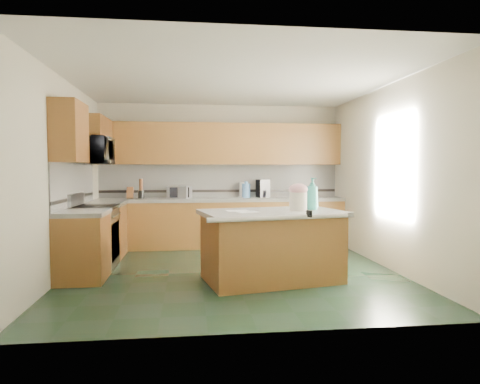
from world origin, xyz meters
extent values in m
plane|color=black|center=(0.00, 0.00, 0.00)|extent=(4.60, 4.60, 0.00)
plane|color=white|center=(0.00, 0.00, 2.70)|extent=(4.60, 4.60, 0.00)
cube|color=beige|center=(0.00, 2.32, 1.35)|extent=(4.60, 0.04, 2.70)
cube|color=beige|center=(0.00, -2.32, 1.35)|extent=(4.60, 0.04, 2.70)
cube|color=beige|center=(-2.32, 0.00, 1.35)|extent=(0.04, 4.60, 2.70)
cube|color=beige|center=(2.32, 0.00, 1.35)|extent=(0.04, 4.60, 2.70)
cube|color=#532F15|center=(0.00, 2.00, 0.43)|extent=(4.60, 0.60, 0.86)
cube|color=white|center=(0.00, 2.00, 0.89)|extent=(4.60, 0.64, 0.06)
cube|color=#532F15|center=(0.00, 2.13, 1.94)|extent=(4.60, 0.33, 0.78)
cube|color=silver|center=(0.00, 2.29, 1.24)|extent=(4.60, 0.02, 0.63)
cube|color=black|center=(0.00, 2.28, 1.04)|extent=(4.60, 0.01, 0.05)
cube|color=#532F15|center=(-2.00, 1.29, 0.43)|extent=(0.60, 0.82, 0.86)
cube|color=white|center=(-2.00, 1.29, 0.89)|extent=(0.64, 0.82, 0.06)
cube|color=#532F15|center=(-2.00, -0.24, 0.43)|extent=(0.60, 0.72, 0.86)
cube|color=white|center=(-2.00, -0.24, 0.89)|extent=(0.64, 0.72, 0.06)
cube|color=silver|center=(-2.29, 0.55, 1.24)|extent=(0.02, 2.30, 0.63)
cube|color=black|center=(-2.28, 0.55, 1.04)|extent=(0.01, 2.30, 0.05)
cube|color=#532F15|center=(-2.13, 1.42, 1.94)|extent=(0.33, 1.09, 0.78)
cube|color=#532F15|center=(-2.13, -0.24, 1.94)|extent=(0.33, 0.72, 0.78)
cube|color=#B7B7BC|center=(-2.00, 0.50, 0.44)|extent=(0.60, 0.76, 0.88)
cube|color=black|center=(-1.71, 0.50, 0.40)|extent=(0.02, 0.68, 0.55)
cube|color=black|center=(-2.00, 0.50, 0.90)|extent=(0.62, 0.78, 0.04)
cylinder|color=#B7B7BC|center=(-1.68, 0.50, 0.78)|extent=(0.02, 0.66, 0.02)
cube|color=#B7B7BC|center=(-2.26, 0.50, 1.02)|extent=(0.06, 0.76, 0.18)
imported|color=#B7B7BC|center=(-2.00, 0.50, 1.73)|extent=(0.50, 0.73, 0.41)
cube|color=#532F15|center=(0.46, -0.53, 0.43)|extent=(1.84, 1.27, 0.86)
cube|color=white|center=(0.46, -0.53, 0.89)|extent=(1.96, 1.39, 0.06)
cylinder|color=white|center=(0.46, -1.07, 0.89)|extent=(1.77, 0.40, 0.06)
cylinder|color=silver|center=(0.81, -0.53, 1.04)|extent=(0.27, 0.27, 0.24)
ellipsoid|color=pink|center=(0.81, -0.53, 1.20)|extent=(0.25, 0.25, 0.15)
cylinder|color=tan|center=(0.81, -0.53, 1.25)|extent=(0.08, 0.03, 0.03)
sphere|color=tan|center=(0.77, -0.53, 1.25)|extent=(0.04, 0.04, 0.04)
sphere|color=tan|center=(0.86, -0.53, 1.25)|extent=(0.04, 0.04, 0.04)
imported|color=teal|center=(1.04, -0.42, 1.13)|extent=(0.22, 0.22, 0.43)
cube|color=white|center=(0.13, -0.66, 0.92)|extent=(0.32, 0.28, 0.00)
cube|color=white|center=(0.02, -0.49, 0.92)|extent=(0.30, 0.24, 0.00)
cube|color=black|center=(0.82, -1.05, 0.93)|extent=(0.05, 0.09, 0.08)
cylinder|color=black|center=(0.82, -1.10, 0.91)|extent=(0.01, 0.06, 0.01)
cube|color=#472814|center=(-1.69, 2.05, 1.02)|extent=(0.12, 0.16, 0.23)
cylinder|color=black|center=(-1.49, 2.08, 0.99)|extent=(0.12, 0.12, 0.15)
cylinder|color=#472814|center=(-1.49, 2.08, 1.17)|extent=(0.07, 0.07, 0.22)
cube|color=#B7B7BC|center=(-0.79, 2.05, 1.03)|extent=(0.47, 0.41, 0.23)
cube|color=black|center=(-0.79, 1.92, 1.03)|extent=(0.36, 0.01, 0.19)
cylinder|color=white|center=(0.42, 2.10, 1.07)|extent=(0.13, 0.13, 0.30)
cylinder|color=#B7B7BC|center=(0.42, 2.10, 0.93)|extent=(0.20, 0.20, 0.01)
cylinder|color=#598CCA|center=(0.47, 2.06, 1.05)|extent=(0.16, 0.16, 0.27)
cylinder|color=#598CCA|center=(0.47, 2.06, 1.21)|extent=(0.08, 0.08, 0.04)
cube|color=black|center=(0.80, 2.08, 1.09)|extent=(0.25, 0.27, 0.34)
cylinder|color=black|center=(0.80, 2.03, 0.99)|extent=(0.14, 0.14, 0.14)
imported|color=white|center=(1.55, 2.05, 1.02)|extent=(0.12, 0.12, 0.21)
cylinder|color=red|center=(1.55, 2.05, 1.14)|extent=(0.02, 0.02, 0.03)
cube|color=white|center=(2.29, -0.20, 1.50)|extent=(0.02, 1.40, 1.10)
camera|label=1|loc=(-0.61, -6.00, 1.46)|focal=32.00mm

